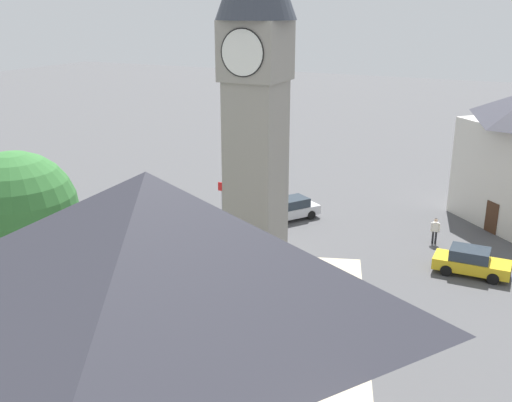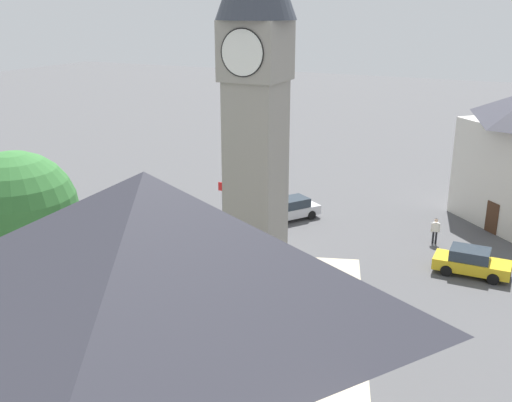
% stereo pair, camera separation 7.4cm
% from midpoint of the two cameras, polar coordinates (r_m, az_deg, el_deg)
% --- Properties ---
extents(ground_plane, '(200.00, 200.00, 0.00)m').
position_cam_midpoint_polar(ground_plane, '(34.45, -0.06, -6.41)').
color(ground_plane, '#4C4C4F').
extents(clock_tower, '(4.17, 4.17, 19.51)m').
position_cam_midpoint_polar(clock_tower, '(31.44, -0.07, 12.78)').
color(clock_tower, gray).
rests_on(clock_tower, ground).
extents(car_blue_kerb, '(3.71, 4.36, 1.53)m').
position_cam_midpoint_polar(car_blue_kerb, '(25.95, -12.41, -13.88)').
color(car_blue_kerb, white).
rests_on(car_blue_kerb, ground).
extents(car_silver_kerb, '(3.76, 4.34, 1.53)m').
position_cam_midpoint_polar(car_silver_kerb, '(28.54, -1.53, -10.25)').
color(car_silver_kerb, silver).
rests_on(car_silver_kerb, ground).
extents(car_red_corner, '(4.14, 1.84, 1.53)m').
position_cam_midpoint_polar(car_red_corner, '(35.41, 19.96, -5.52)').
color(car_red_corner, gold).
rests_on(car_red_corner, ground).
extents(car_white_side, '(1.87, 4.16, 1.53)m').
position_cam_midpoint_polar(car_white_side, '(28.55, 9.46, -10.51)').
color(car_white_side, black).
rests_on(car_white_side, ground).
extents(car_black_far, '(3.56, 4.41, 1.53)m').
position_cam_midpoint_polar(car_black_far, '(40.23, -14.73, -2.15)').
color(car_black_far, '#236B38').
rests_on(car_black_far, ground).
extents(car_green_alley, '(3.69, 4.37, 1.53)m').
position_cam_midpoint_polar(car_green_alley, '(41.86, 3.33, -0.74)').
color(car_green_alley, silver).
rests_on(car_green_alley, ground).
extents(pedestrian, '(0.55, 0.28, 1.69)m').
position_cam_midpoint_polar(pedestrian, '(39.09, 16.83, -2.55)').
color(pedestrian, black).
rests_on(pedestrian, ground).
extents(tree, '(6.17, 6.17, 7.48)m').
position_cam_midpoint_polar(tree, '(32.79, -22.06, -0.86)').
color(tree, brown).
rests_on(tree, ground).
extents(building_corner_back, '(12.59, 11.21, 10.94)m').
position_cam_midpoint_polar(building_corner_back, '(15.51, -9.54, -16.61)').
color(building_corner_back, tan).
rests_on(building_corner_back, ground).
extents(road_sign, '(0.60, 0.07, 2.80)m').
position_cam_midpoint_polar(road_sign, '(41.15, -3.34, 0.59)').
color(road_sign, gray).
rests_on(road_sign, ground).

